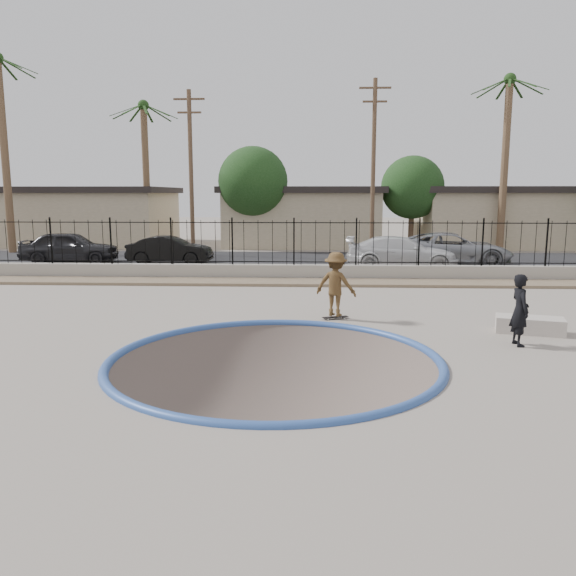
% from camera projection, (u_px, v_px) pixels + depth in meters
% --- Properties ---
extents(ground, '(120.00, 120.00, 2.20)m').
position_uv_depth(ground, '(295.00, 298.00, 24.70)').
color(ground, gray).
rests_on(ground, ground).
extents(bowl_pit, '(6.84, 6.84, 1.80)m').
position_uv_depth(bowl_pit, '(275.00, 360.00, 11.71)').
color(bowl_pit, '#50443D').
rests_on(bowl_pit, ground).
extents(coping_ring, '(7.04, 7.04, 0.20)m').
position_uv_depth(coping_ring, '(275.00, 360.00, 11.71)').
color(coping_ring, '#2E4F96').
rests_on(coping_ring, ground).
extents(rock_strip, '(42.00, 1.60, 0.11)m').
position_uv_depth(rock_strip, '(293.00, 282.00, 21.75)').
color(rock_strip, '#877058').
rests_on(rock_strip, ground).
extents(retaining_wall, '(42.00, 0.45, 0.60)m').
position_uv_depth(retaining_wall, '(294.00, 272.00, 22.80)').
color(retaining_wall, '#9C9689').
rests_on(retaining_wall, ground).
extents(fence, '(40.00, 0.04, 1.80)m').
position_uv_depth(fence, '(294.00, 243.00, 22.60)').
color(fence, black).
rests_on(fence, retaining_wall).
extents(street, '(90.00, 8.00, 0.04)m').
position_uv_depth(street, '(298.00, 260.00, 29.45)').
color(street, black).
rests_on(street, ground).
extents(house_west, '(11.60, 8.60, 3.90)m').
position_uv_depth(house_west, '(88.00, 215.00, 39.16)').
color(house_west, tan).
rests_on(house_west, ground).
extents(house_center, '(10.60, 8.60, 3.90)m').
position_uv_depth(house_center, '(302.00, 216.00, 38.48)').
color(house_center, tan).
rests_on(house_center, ground).
extents(house_east, '(12.60, 8.60, 3.90)m').
position_uv_depth(house_east, '(509.00, 216.00, 37.85)').
color(house_east, tan).
rests_on(house_east, ground).
extents(palm_left, '(2.30, 2.30, 11.30)m').
position_uv_depth(palm_left, '(1.00, 113.00, 31.85)').
color(palm_left, brown).
rests_on(palm_left, ground).
extents(palm_mid, '(2.30, 2.30, 9.30)m').
position_uv_depth(palm_mid, '(145.00, 142.00, 35.69)').
color(palm_mid, brown).
rests_on(palm_mid, ground).
extents(palm_right, '(2.30, 2.30, 10.30)m').
position_uv_depth(palm_right, '(507.00, 126.00, 32.62)').
color(palm_right, brown).
rests_on(palm_right, ground).
extents(utility_pole_left, '(1.70, 0.24, 9.00)m').
position_uv_depth(utility_pole_left, '(191.00, 171.00, 30.91)').
color(utility_pole_left, '#473323').
rests_on(utility_pole_left, ground).
extents(utility_pole_mid, '(1.70, 0.24, 9.50)m').
position_uv_depth(utility_pole_mid, '(373.00, 166.00, 30.42)').
color(utility_pole_mid, '#473323').
rests_on(utility_pole_mid, ground).
extents(street_tree_left, '(4.32, 4.32, 6.36)m').
position_uv_depth(street_tree_left, '(253.00, 182.00, 34.80)').
color(street_tree_left, '#473323').
rests_on(street_tree_left, ground).
extents(street_tree_mid, '(3.96, 3.96, 5.83)m').
position_uv_depth(street_tree_mid, '(412.00, 188.00, 35.40)').
color(street_tree_mid, '#473323').
rests_on(street_tree_mid, ground).
extents(skater, '(1.30, 1.03, 1.77)m').
position_uv_depth(skater, '(336.00, 288.00, 15.45)').
color(skater, brown).
rests_on(skater, ground).
extents(skateboard, '(0.75, 0.41, 0.06)m').
position_uv_depth(skateboard, '(335.00, 317.00, 15.58)').
color(skateboard, black).
rests_on(skateboard, ground).
extents(videographer, '(0.45, 0.64, 1.65)m').
position_uv_depth(videographer, '(520.00, 310.00, 12.75)').
color(videographer, black).
rests_on(videographer, ground).
extents(concrete_ledge, '(1.73, 1.11, 0.40)m').
position_uv_depth(concrete_ledge, '(530.00, 325.00, 14.01)').
color(concrete_ledge, '#B2A89E').
rests_on(concrete_ledge, ground).
extents(car_a, '(4.80, 2.27, 1.59)m').
position_uv_depth(car_a, '(70.00, 247.00, 27.85)').
color(car_a, black).
rests_on(car_a, street).
extents(car_b, '(4.12, 1.47, 1.35)m').
position_uv_depth(car_b, '(170.00, 250.00, 27.64)').
color(car_b, black).
rests_on(car_b, street).
extents(car_c, '(5.25, 2.56, 1.47)m').
position_uv_depth(car_c, '(402.00, 253.00, 25.80)').
color(car_c, silver).
rests_on(car_c, street).
extents(car_d, '(5.84, 3.01, 1.57)m').
position_uv_depth(car_d, '(451.00, 249.00, 27.01)').
color(car_d, gray).
rests_on(car_d, street).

